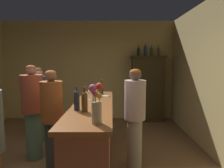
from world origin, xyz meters
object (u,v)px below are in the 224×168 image
display_bottle_midleft (145,50)px  display_bottle_midright (159,51)px  bar_counter (93,139)px  display_bottle_center (152,51)px  display_bottle_left (139,51)px  bartender (135,114)px  wine_glass_mid (90,93)px  patron_by_cabinet (33,109)px  wine_bottle_chardonnay (85,101)px  wine_glass_front (97,89)px  wine_bottle_rose (102,88)px  flower_arrangement (97,103)px  cheese_plate (106,96)px  display_cabinet (148,88)px  patron_near_entrance (39,101)px  wine_bottle_pinot (77,99)px  patron_in_navy (52,117)px

display_bottle_midleft → display_bottle_midright: size_ratio=1.16×
bar_counter → display_bottle_center: bearing=63.1°
display_bottle_left → bartender: bearing=-98.4°
bar_counter → wine_glass_mid: (-0.08, 0.32, 0.65)m
display_bottle_left → patron_by_cabinet: 3.23m
wine_bottle_chardonnay → bartender: size_ratio=0.20×
wine_glass_front → display_bottle_midleft: (1.20, 1.95, 0.80)m
wine_bottle_rose → flower_arrangement: size_ratio=0.69×
cheese_plate → display_bottle_center: 2.56m
wine_bottle_chardonnay → display_bottle_left: 3.41m
wine_bottle_chardonnay → display_bottle_left: (1.07, 3.15, 0.76)m
patron_by_cabinet → display_bottle_midleft: bearing=64.7°
wine_bottle_chardonnay → display_bottle_midright: (1.62, 3.15, 0.76)m
display_cabinet → wine_glass_front: 2.35m
wine_glass_mid → display_bottle_midright: (1.65, 2.38, 0.78)m
wine_glass_front → flower_arrangement: flower_arrangement is taller
display_bottle_center → patron_near_entrance: (-2.63, -1.42, -1.10)m
wine_bottle_pinot → wine_glass_mid: wine_bottle_pinot is taller
wine_bottle_chardonnay → flower_arrangement: bearing=-68.3°
wine_glass_front → display_bottle_center: size_ratio=0.54×
patron_in_navy → bartender: bearing=7.3°
wine_glass_front → cheese_plate: 0.24m
wine_bottle_rose → display_bottle_midleft: (1.11, 1.84, 0.79)m
wine_glass_front → wine_glass_mid: wine_glass_mid is taller
wine_bottle_chardonnay → display_bottle_left: display_bottle_left is taller
patron_in_navy → patron_by_cabinet: (-0.45, 0.40, 0.03)m
patron_by_cabinet → display_bottle_left: bearing=67.1°
wine_bottle_pinot → wine_bottle_chardonnay: 0.14m
display_cabinet → patron_by_cabinet: display_cabinet is taller
display_bottle_midright → display_bottle_center: bearing=180.0°
display_bottle_center → patron_by_cabinet: (-2.45, -2.22, -1.08)m
cheese_plate → wine_bottle_pinot: bearing=-108.4°
display_cabinet → cheese_plate: (-1.12, -2.08, 0.13)m
display_cabinet → patron_near_entrance: (-2.54, -1.42, -0.09)m
wine_bottle_pinot → display_bottle_left: 3.37m
display_cabinet → patron_in_navy: size_ratio=1.18×
wine_glass_mid → display_bottle_midleft: size_ratio=0.48×
flower_arrangement → bartender: 1.29m
wine_bottle_chardonnay → display_bottle_midright: size_ratio=1.06×
patron_near_entrance → bartender: (1.90, -1.08, 0.00)m
display_bottle_left → patron_in_navy: bearing=-122.0°
wine_glass_mid → patron_by_cabinet: size_ratio=0.10×
bar_counter → display_bottle_center: display_bottle_center is taller
cheese_plate → wine_glass_front: bearing=143.7°
bar_counter → wine_bottle_chardonnay: bearing=-97.0°
flower_arrangement → patron_by_cabinet: patron_by_cabinet is taller
wine_bottle_rose → display_bottle_left: display_bottle_left is taller
wine_bottle_rose → wine_glass_mid: bearing=-107.2°
wine_bottle_pinot → bartender: (0.80, 0.57, -0.35)m
wine_bottle_chardonnay → wine_glass_front: 1.21m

